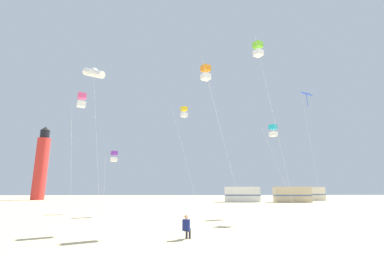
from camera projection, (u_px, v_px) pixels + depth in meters
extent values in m
cube|color=navy|center=(186.00, 225.00, 12.85)|extent=(0.39, 0.31, 0.52)
sphere|color=#D8A87F|center=(186.00, 217.00, 12.93)|extent=(0.20, 0.20, 0.20)
cylinder|color=#2D2D38|center=(189.00, 230.00, 12.95)|extent=(0.24, 0.38, 0.13)
cylinder|color=#2D2D38|center=(190.00, 234.00, 13.06)|extent=(0.11, 0.11, 0.42)
cylinder|color=#2D2D38|center=(186.00, 230.00, 12.99)|extent=(0.24, 0.38, 0.13)
cylinder|color=#2D2D38|center=(187.00, 234.00, 13.10)|extent=(0.11, 0.11, 0.42)
cylinder|color=silver|center=(96.00, 140.00, 23.17)|extent=(1.03, 1.79, 13.08)
cylinder|color=white|center=(94.00, 73.00, 25.00)|extent=(2.51, 1.84, 1.48)
sphere|color=white|center=(94.00, 72.00, 25.03)|extent=(0.76, 0.76, 0.76)
cylinder|color=silver|center=(223.00, 140.00, 17.93)|extent=(3.06, 2.00, 11.23)
cube|color=orange|center=(206.00, 68.00, 20.62)|extent=(0.82, 0.82, 0.44)
cube|color=white|center=(206.00, 77.00, 20.48)|extent=(0.82, 0.82, 0.44)
cylinder|color=silver|center=(71.00, 157.00, 20.05)|extent=(0.95, 0.43, 9.46)
cube|color=#E54C8C|center=(82.00, 96.00, 21.59)|extent=(0.82, 0.82, 0.44)
cube|color=white|center=(81.00, 104.00, 21.44)|extent=(0.82, 0.82, 0.44)
cylinder|color=silver|center=(279.00, 171.00, 23.82)|extent=(2.65, 0.34, 8.00)
cube|color=#1EB2D1|center=(273.00, 127.00, 26.03)|extent=(0.82, 0.82, 0.44)
cube|color=white|center=(273.00, 134.00, 25.88)|extent=(0.82, 0.82, 0.44)
cylinder|color=silver|center=(312.00, 152.00, 22.79)|extent=(0.81, 0.40, 10.95)
cube|color=blue|center=(306.00, 94.00, 24.34)|extent=(1.22, 1.22, 0.40)
cylinder|color=blue|center=(307.00, 101.00, 24.21)|extent=(0.04, 0.04, 1.10)
cylinder|color=silver|center=(104.00, 184.00, 27.96)|extent=(0.62, 1.53, 5.88)
cube|color=purple|center=(114.00, 153.00, 28.98)|extent=(0.82, 0.82, 0.44)
cube|color=white|center=(114.00, 160.00, 28.83)|extent=(0.82, 0.82, 0.44)
cylinder|color=silver|center=(276.00, 127.00, 18.27)|extent=(2.56, 1.07, 13.19)
cube|color=#72D12D|center=(258.00, 45.00, 20.95)|extent=(0.82, 0.82, 0.44)
cube|color=white|center=(258.00, 53.00, 20.80)|extent=(0.82, 0.82, 0.44)
cylinder|color=silver|center=(185.00, 159.00, 27.10)|extent=(2.87, 0.25, 10.84)
cube|color=yellow|center=(184.00, 109.00, 29.71)|extent=(0.82, 0.82, 0.44)
cube|color=white|center=(184.00, 115.00, 29.56)|extent=(0.82, 0.82, 0.44)
cylinder|color=red|center=(41.00, 168.00, 60.55)|extent=(2.80, 2.80, 14.00)
cylinder|color=black|center=(45.00, 135.00, 62.22)|extent=(2.00, 2.00, 1.80)
cone|color=black|center=(46.00, 129.00, 62.51)|extent=(2.20, 2.20, 1.00)
cube|color=white|center=(242.00, 194.00, 50.07)|extent=(6.55, 2.74, 2.80)
cube|color=#4C608C|center=(242.00, 195.00, 50.04)|extent=(6.59, 2.79, 0.24)
cube|color=#C6B28C|center=(292.00, 194.00, 48.63)|extent=(6.42, 2.35, 2.80)
cube|color=#4C608C|center=(292.00, 195.00, 48.60)|extent=(6.46, 2.39, 0.24)
cube|color=beige|center=(308.00, 194.00, 56.30)|extent=(6.44, 2.40, 2.80)
cube|color=#4C608C|center=(308.00, 194.00, 56.27)|extent=(6.48, 2.44, 0.24)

